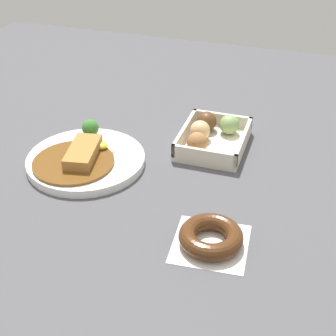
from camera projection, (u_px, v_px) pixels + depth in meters
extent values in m
plane|color=#4C4C51|center=(134.00, 163.00, 1.11)|extent=(1.60, 1.60, 0.00)
cylinder|color=white|center=(86.00, 160.00, 1.10)|extent=(0.26, 0.26, 0.02)
cylinder|color=brown|center=(73.00, 162.00, 1.07)|extent=(0.17, 0.17, 0.01)
cube|color=#A87538|center=(83.00, 152.00, 1.08)|extent=(0.13, 0.08, 0.02)
cylinder|color=white|center=(103.00, 149.00, 1.12)|extent=(0.06, 0.06, 0.00)
ellipsoid|color=yellow|center=(102.00, 145.00, 1.11)|extent=(0.03, 0.03, 0.01)
cylinder|color=#8CB766|center=(91.00, 137.00, 1.15)|extent=(0.01, 0.01, 0.02)
sphere|color=#387A2D|center=(90.00, 128.00, 1.14)|extent=(0.04, 0.04, 0.04)
cube|color=orange|center=(87.00, 139.00, 1.14)|extent=(0.02, 0.02, 0.02)
cube|color=beige|center=(213.00, 144.00, 1.16)|extent=(0.18, 0.14, 0.01)
cube|color=beige|center=(222.00, 119.00, 1.22)|extent=(0.01, 0.14, 0.03)
cube|color=beige|center=(204.00, 156.00, 1.08)|extent=(0.01, 0.14, 0.03)
cube|color=beige|center=(185.00, 132.00, 1.17)|extent=(0.18, 0.01, 0.03)
cube|color=beige|center=(243.00, 141.00, 1.13)|extent=(0.18, 0.01, 0.03)
sphere|color=brown|center=(207.00, 121.00, 1.20)|extent=(0.05, 0.05, 0.05)
sphere|color=#DBB77A|center=(200.00, 130.00, 1.16)|extent=(0.05, 0.05, 0.05)
sphere|color=#9E6B3D|center=(197.00, 142.00, 1.11)|extent=(0.05, 0.05, 0.05)
sphere|color=#84A860|center=(229.00, 125.00, 1.18)|extent=(0.05, 0.05, 0.05)
cube|color=white|center=(210.00, 244.00, 0.89)|extent=(0.14, 0.14, 0.00)
torus|color=#4C2B14|center=(211.00, 236.00, 0.88)|extent=(0.11, 0.11, 0.03)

